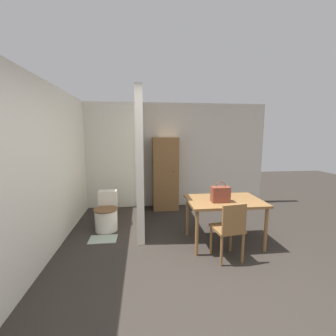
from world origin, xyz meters
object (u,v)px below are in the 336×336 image
Objects in this scene: dining_table at (224,204)px; wooden_chair at (229,228)px; toilet at (107,215)px; wooden_cabinet at (165,174)px; handbag at (220,194)px.

wooden_chair is at bearing -102.66° from dining_table.
dining_table reaches higher than toilet.
wooden_cabinet is (-0.65, 2.34, 0.37)m from wooden_chair.
toilet is 1.70m from wooden_cabinet.
handbag is at bearing 80.74° from wooden_chair.
dining_table is at bearing -21.38° from toilet.
toilet is at bearing 158.62° from dining_table.
wooden_cabinet reaches higher than dining_table.
dining_table is at bearing 69.40° from wooden_chair.
dining_table is 1.98m from wooden_cabinet.
handbag is (-0.11, -0.10, 0.20)m from dining_table.
wooden_chair is 2.27m from toilet.
handbag is at bearing -25.10° from toilet.
wooden_cabinet is at bearing 112.77° from dining_table.
handbag reaches higher than wooden_chair.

